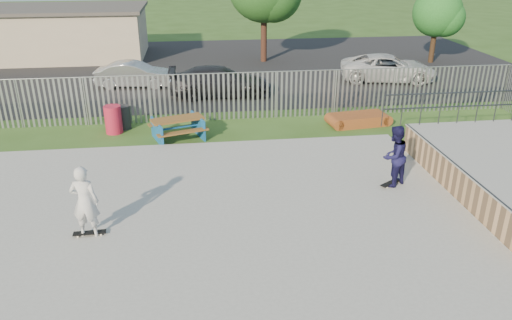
{
  "coord_description": "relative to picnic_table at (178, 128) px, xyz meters",
  "views": [
    {
      "loc": [
        0.24,
        -11.18,
        6.86
      ],
      "look_at": [
        1.89,
        2.0,
        1.1
      ],
      "focal_mm": 35.0,
      "sensor_mm": 36.0,
      "label": 1
    }
  ],
  "objects": [
    {
      "name": "trash_bin_red",
      "position": [
        -2.52,
        0.96,
        0.13
      ],
      "size": [
        0.66,
        0.66,
        1.1
      ],
      "primitive_type": "cylinder",
      "color": "#B11B34",
      "rests_on": "ground"
    },
    {
      "name": "skateboard_b",
      "position": [
        -2.08,
        -6.95,
        -0.23
      ],
      "size": [
        0.81,
        0.23,
        0.08
      ],
      "rotation": [
        0.0,
        0.0,
        0.04
      ],
      "color": "black",
      "rests_on": "concrete_slab"
    },
    {
      "name": "skateboard_a",
      "position": [
        6.48,
        -5.15,
        -0.23
      ],
      "size": [
        0.78,
        0.6,
        0.08
      ],
      "rotation": [
        0.0,
        0.0,
        0.57
      ],
      "color": "black",
      "rests_on": "concrete_slab"
    },
    {
      "name": "car_white",
      "position": [
        11.13,
        7.43,
        0.3
      ],
      "size": [
        5.43,
        3.32,
        1.41
      ],
      "primitive_type": "imported",
      "rotation": [
        0.0,
        0.0,
        1.36
      ],
      "color": "silver",
      "rests_on": "parking_lot"
    },
    {
      "name": "parking_lot",
      "position": [
        0.49,
        12.05,
        -0.41
      ],
      "size": [
        40.0,
        18.0,
        0.02
      ],
      "primitive_type": "cube",
      "color": "black",
      "rests_on": "ground"
    },
    {
      "name": "concrete_slab",
      "position": [
        0.49,
        -6.95,
        -0.34
      ],
      "size": [
        15.0,
        12.0,
        0.15
      ],
      "primitive_type": "cube",
      "color": "gray",
      "rests_on": "ground"
    },
    {
      "name": "fence",
      "position": [
        1.49,
        -2.36,
        0.58
      ],
      "size": [
        26.04,
        16.02,
        2.0
      ],
      "color": "gray",
      "rests_on": "ground"
    },
    {
      "name": "skater_navy",
      "position": [
        6.48,
        -5.15,
        0.67
      ],
      "size": [
        1.16,
        1.09,
        1.88
      ],
      "primitive_type": "imported",
      "rotation": [
        0.0,
        0.0,
        3.71
      ],
      "color": "#15133C",
      "rests_on": "concrete_slab"
    },
    {
      "name": "car_silver",
      "position": [
        -2.36,
        7.86,
        0.25
      ],
      "size": [
        4.06,
        1.76,
        1.3
      ],
      "primitive_type": "imported",
      "rotation": [
        0.0,
        0.0,
        1.47
      ],
      "color": "silver",
      "rests_on": "parking_lot"
    },
    {
      "name": "picnic_table",
      "position": [
        0.0,
        0.0,
        0.0
      ],
      "size": [
        2.35,
        2.13,
        0.82
      ],
      "rotation": [
        0.0,
        0.0,
        0.32
      ],
      "color": "brown",
      "rests_on": "ground"
    },
    {
      "name": "tree_right",
      "position": [
        15.54,
        11.55,
        2.64
      ],
      "size": [
        2.95,
        2.95,
        4.54
      ],
      "color": "#392616",
      "rests_on": "ground"
    },
    {
      "name": "trash_bin_grey",
      "position": [
        -2.19,
        1.43,
        0.06
      ],
      "size": [
        0.57,
        0.57,
        0.95
      ],
      "primitive_type": "cylinder",
      "color": "black",
      "rests_on": "ground"
    },
    {
      "name": "building",
      "position": [
        -7.51,
        16.05,
        1.19
      ],
      "size": [
        10.4,
        6.4,
        3.2
      ],
      "color": "#C1AF95",
      "rests_on": "ground"
    },
    {
      "name": "car_dark",
      "position": [
        1.95,
        5.62,
        0.31
      ],
      "size": [
        4.92,
        2.04,
        1.42
      ],
      "primitive_type": "imported",
      "rotation": [
        0.0,
        0.0,
        1.56
      ],
      "color": "black",
      "rests_on": "parking_lot"
    },
    {
      "name": "skater_white",
      "position": [
        -2.08,
        -6.95,
        0.67
      ],
      "size": [
        0.74,
        0.54,
        1.88
      ],
      "primitive_type": "imported",
      "rotation": [
        0.0,
        0.0,
        3.01
      ],
      "color": "silver",
      "rests_on": "concrete_slab"
    },
    {
      "name": "funbox",
      "position": [
        7.35,
        0.72,
        -0.2
      ],
      "size": [
        2.29,
        1.36,
        0.43
      ],
      "rotation": [
        0.0,
        0.0,
        0.13
      ],
      "color": "brown",
      "rests_on": "ground"
    },
    {
      "name": "ground",
      "position": [
        0.49,
        -6.95,
        -0.42
      ],
      "size": [
        120.0,
        120.0,
        0.0
      ],
      "primitive_type": "plane",
      "color": "#33531C",
      "rests_on": "ground"
    }
  ]
}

